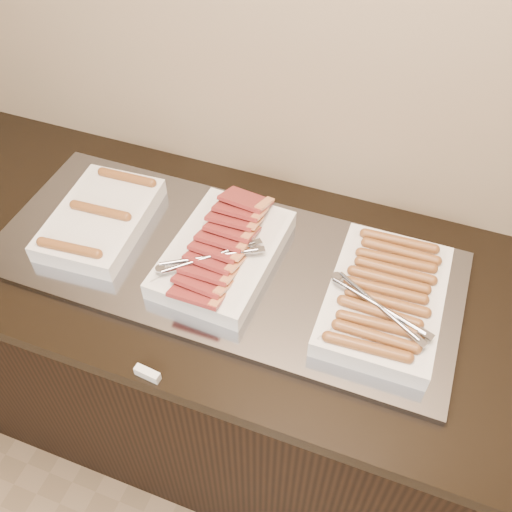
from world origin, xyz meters
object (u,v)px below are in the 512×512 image
(counter, at_px, (237,359))
(warming_tray, at_px, (223,262))
(dish_left, at_px, (101,218))
(dish_right, at_px, (385,298))
(dish_center, at_px, (222,252))

(counter, bearing_deg, warming_tray, 180.00)
(dish_left, distance_m, dish_right, 0.77)
(warming_tray, height_order, dish_left, dish_left)
(warming_tray, bearing_deg, dish_right, -0.44)
(counter, distance_m, dish_center, 0.50)
(dish_left, bearing_deg, dish_right, -3.80)
(warming_tray, bearing_deg, counter, 0.00)
(dish_left, bearing_deg, dish_center, -4.13)
(warming_tray, relative_size, dish_left, 3.33)
(counter, bearing_deg, dish_right, -0.47)
(counter, relative_size, dish_left, 5.72)
(warming_tray, xyz_separation_m, dish_center, (0.00, -0.00, 0.04))
(warming_tray, relative_size, dish_right, 3.02)
(counter, xyz_separation_m, dish_center, (-0.02, -0.00, 0.50))
(warming_tray, distance_m, dish_right, 0.42)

